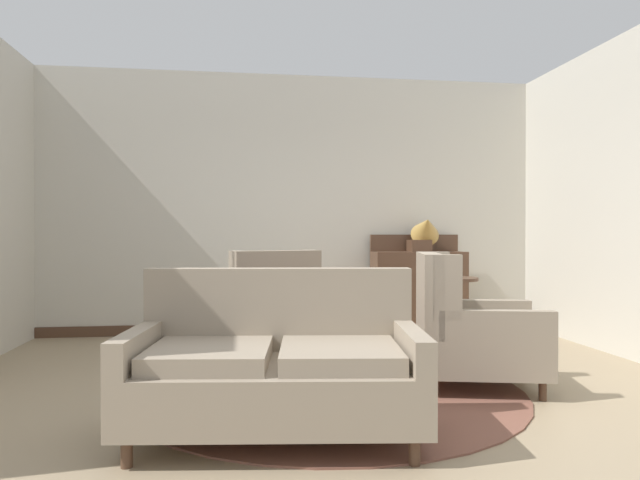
{
  "coord_description": "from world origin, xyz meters",
  "views": [
    {
      "loc": [
        -0.65,
        -3.91,
        1.17
      ],
      "look_at": [
        0.01,
        0.81,
        1.12
      ],
      "focal_mm": 32.22,
      "sensor_mm": 36.0,
      "label": 1
    }
  ],
  "objects_px": {
    "settee": "(276,368)",
    "porcelain_vase": "(319,300)",
    "sideboard": "(418,287)",
    "side_table": "(453,307)",
    "armchair_back_corner": "(269,312)",
    "armchair_far_left": "(468,332)",
    "gramophone": "(425,231)",
    "coffee_table": "(324,330)"
  },
  "relations": [
    {
      "from": "porcelain_vase",
      "to": "armchair_far_left",
      "type": "xyz_separation_m",
      "value": [
        1.11,
        -0.2,
        -0.24
      ]
    },
    {
      "from": "sideboard",
      "to": "gramophone",
      "type": "distance_m",
      "value": 0.67
    },
    {
      "from": "armchair_far_left",
      "to": "side_table",
      "type": "xyz_separation_m",
      "value": [
        0.4,
        1.34,
        0.01
      ]
    },
    {
      "from": "side_table",
      "to": "gramophone",
      "type": "bearing_deg",
      "value": 88.09
    },
    {
      "from": "armchair_far_left",
      "to": "side_table",
      "type": "relative_size",
      "value": 1.42
    },
    {
      "from": "armchair_back_corner",
      "to": "settee",
      "type": "bearing_deg",
      "value": 71.8
    },
    {
      "from": "coffee_table",
      "to": "armchair_back_corner",
      "type": "distance_m",
      "value": 1.16
    },
    {
      "from": "side_table",
      "to": "gramophone",
      "type": "relative_size",
      "value": 1.44
    },
    {
      "from": "armchair_back_corner",
      "to": "porcelain_vase",
      "type": "bearing_deg",
      "value": 90.08
    },
    {
      "from": "armchair_far_left",
      "to": "sideboard",
      "type": "distance_m",
      "value": 2.46
    },
    {
      "from": "settee",
      "to": "armchair_back_corner",
      "type": "xyz_separation_m",
      "value": [
        0.07,
        2.17,
        0.03
      ]
    },
    {
      "from": "coffee_table",
      "to": "settee",
      "type": "distance_m",
      "value": 1.17
    },
    {
      "from": "coffee_table",
      "to": "porcelain_vase",
      "type": "bearing_deg",
      "value": -153.94
    },
    {
      "from": "coffee_table",
      "to": "settee",
      "type": "relative_size",
      "value": 0.53
    },
    {
      "from": "porcelain_vase",
      "to": "gramophone",
      "type": "xyz_separation_m",
      "value": [
        1.55,
        2.13,
        0.54
      ]
    },
    {
      "from": "gramophone",
      "to": "sideboard",
      "type": "bearing_deg",
      "value": 118.63
    },
    {
      "from": "armchair_back_corner",
      "to": "armchair_far_left",
      "type": "bearing_deg",
      "value": 121.18
    },
    {
      "from": "side_table",
      "to": "armchair_back_corner",
      "type": "bearing_deg",
      "value": -179.22
    },
    {
      "from": "settee",
      "to": "armchair_far_left",
      "type": "relative_size",
      "value": 1.66
    },
    {
      "from": "sideboard",
      "to": "armchair_back_corner",
      "type": "bearing_deg",
      "value": -148.78
    },
    {
      "from": "porcelain_vase",
      "to": "sideboard",
      "type": "bearing_deg",
      "value": 56.0
    },
    {
      "from": "armchair_far_left",
      "to": "armchair_back_corner",
      "type": "bearing_deg",
      "value": 60.52
    },
    {
      "from": "coffee_table",
      "to": "porcelain_vase",
      "type": "xyz_separation_m",
      "value": [
        -0.04,
        -0.02,
        0.24
      ]
    },
    {
      "from": "armchair_far_left",
      "to": "sideboard",
      "type": "height_order",
      "value": "sideboard"
    },
    {
      "from": "coffee_table",
      "to": "armchair_far_left",
      "type": "bearing_deg",
      "value": -11.81
    },
    {
      "from": "armchair_back_corner",
      "to": "side_table",
      "type": "height_order",
      "value": "armchair_back_corner"
    },
    {
      "from": "porcelain_vase",
      "to": "gramophone",
      "type": "height_order",
      "value": "gramophone"
    },
    {
      "from": "settee",
      "to": "porcelain_vase",
      "type": "bearing_deg",
      "value": 76.3
    },
    {
      "from": "settee",
      "to": "side_table",
      "type": "distance_m",
      "value": 2.91
    },
    {
      "from": "armchair_back_corner",
      "to": "armchair_far_left",
      "type": "height_order",
      "value": "armchair_far_left"
    },
    {
      "from": "coffee_table",
      "to": "armchair_far_left",
      "type": "distance_m",
      "value": 1.1
    },
    {
      "from": "sideboard",
      "to": "porcelain_vase",
      "type": "bearing_deg",
      "value": -124.0
    },
    {
      "from": "armchair_far_left",
      "to": "porcelain_vase",
      "type": "bearing_deg",
      "value": 92.53
    },
    {
      "from": "side_table",
      "to": "sideboard",
      "type": "height_order",
      "value": "sideboard"
    },
    {
      "from": "settee",
      "to": "side_table",
      "type": "xyz_separation_m",
      "value": [
        1.91,
        2.2,
        0.04
      ]
    },
    {
      "from": "porcelain_vase",
      "to": "settee",
      "type": "xyz_separation_m",
      "value": [
        -0.4,
        -1.06,
        -0.27
      ]
    },
    {
      "from": "settee",
      "to": "armchair_far_left",
      "type": "height_order",
      "value": "armchair_far_left"
    },
    {
      "from": "sideboard",
      "to": "side_table",
      "type": "bearing_deg",
      "value": -89.2
    },
    {
      "from": "porcelain_vase",
      "to": "sideboard",
      "type": "distance_m",
      "value": 2.68
    },
    {
      "from": "settee",
      "to": "armchair_back_corner",
      "type": "height_order",
      "value": "armchair_back_corner"
    },
    {
      "from": "armchair_back_corner",
      "to": "sideboard",
      "type": "height_order",
      "value": "sideboard"
    },
    {
      "from": "side_table",
      "to": "settee",
      "type": "bearing_deg",
      "value": -131.01
    }
  ]
}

